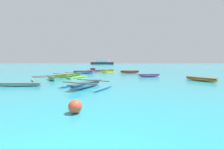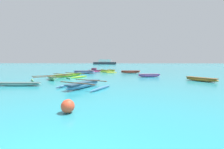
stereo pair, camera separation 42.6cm
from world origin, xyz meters
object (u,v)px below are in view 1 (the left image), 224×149
moored_boat_7 (86,85)px  moored_boat_0 (130,72)px  mooring_buoy_0 (75,106)px  moored_boat_3 (69,75)px  distant_ferry (102,62)px  moored_boat_9 (201,79)px  moored_boat_5 (52,78)px  moored_boat_4 (107,71)px  moored_boat_6 (95,70)px  moored_boat_8 (19,84)px  moored_boat_1 (84,72)px  moored_boat_2 (149,75)px

moored_boat_7 → moored_boat_0: bearing=6.2°
mooring_buoy_0 → moored_boat_0: bearing=78.3°
moored_boat_3 → distant_ferry: distant_ferry is taller
moored_boat_3 → moored_boat_7: size_ratio=1.20×
moored_boat_9 → mooring_buoy_0: mooring_buoy_0 is taller
moored_boat_3 → moored_boat_5: bearing=-160.5°
moored_boat_3 → moored_boat_7: bearing=-120.9°
moored_boat_4 → moored_boat_6: (-2.50, 2.19, -0.02)m
moored_boat_9 → distant_ferry: (-16.34, 70.45, 0.95)m
moored_boat_0 → moored_boat_6: 7.35m
moored_boat_3 → moored_boat_6: moored_boat_6 is taller
moored_boat_5 → moored_boat_7: bearing=9.7°
moored_boat_3 → moored_boat_5: moored_boat_5 is taller
moored_boat_8 → moored_boat_9: size_ratio=1.39×
moored_boat_5 → moored_boat_8: (-1.01, -3.96, -0.05)m
mooring_buoy_0 → distant_ferry: distant_ferry is taller
moored_boat_0 → moored_boat_9: bearing=-63.8°
moored_boat_1 → moored_boat_9: size_ratio=1.23×
moored_boat_5 → moored_boat_8: bearing=-50.1°
moored_boat_1 → moored_boat_4: size_ratio=0.87×
moored_boat_2 → moored_boat_7: 10.34m
moored_boat_0 → moored_boat_4: bearing=152.2°
moored_boat_5 → mooring_buoy_0: (5.28, -10.11, 0.06)m
moored_boat_5 → moored_boat_9: (15.65, -0.46, 0.00)m
moored_boat_4 → moored_boat_5: size_ratio=0.97×
moored_boat_1 → moored_boat_3: 4.92m
moored_boat_0 → mooring_buoy_0: mooring_buoy_0 is taller
moored_boat_7 → mooring_buoy_0: size_ratio=7.62×
moored_boat_3 → moored_boat_8: 7.51m
mooring_buoy_0 → moored_boat_2: bearing=66.3°
moored_boat_7 → moored_boat_8: moored_boat_7 is taller
moored_boat_2 → moored_boat_6: 12.54m
moored_boat_5 → mooring_buoy_0: mooring_buoy_0 is taller
moored_boat_8 → mooring_buoy_0: 8.80m
moored_boat_3 → mooring_buoy_0: bearing=-128.3°
moored_boat_1 → mooring_buoy_0: bearing=-81.5°
moored_boat_4 → moored_boat_0: bearing=-48.1°
moored_boat_6 → mooring_buoy_0: (2.39, -22.92, 0.05)m
moored_boat_9 → moored_boat_2: bearing=-169.8°
moored_boat_1 → moored_boat_4: (3.68, 2.46, -0.02)m
moored_boat_5 → moored_boat_2: bearing=71.2°
moored_boat_0 → moored_boat_7: size_ratio=0.82×
moored_boat_2 → mooring_buoy_0: bearing=-121.2°
moored_boat_0 → moored_boat_6: (-6.39, 3.64, -0.02)m
moored_boat_2 → moored_boat_7: size_ratio=0.71×
moored_boat_4 → moored_boat_6: size_ratio=1.02×
moored_boat_2 → moored_boat_3: moored_boat_3 is taller
moored_boat_1 → moored_boat_4: moored_boat_4 is taller
moored_boat_6 → distant_ferry: (-3.58, 57.18, 0.94)m
moored_boat_7 → mooring_buoy_0: mooring_buoy_0 is taller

